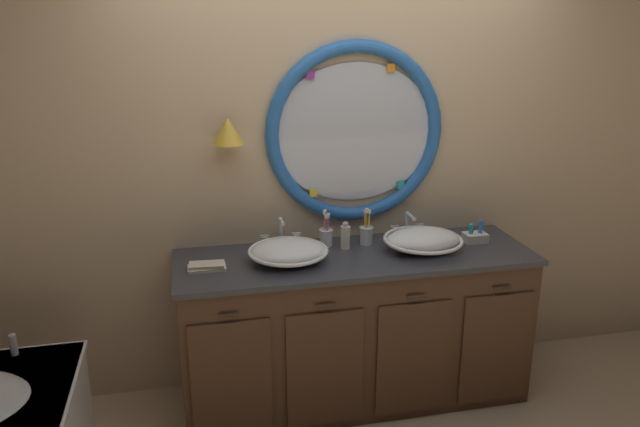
# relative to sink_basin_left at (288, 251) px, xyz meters

# --- Properties ---
(ground_plane) EXTENTS (14.00, 14.00, 0.00)m
(ground_plane) POSITION_rel_sink_basin_left_xyz_m (0.35, -0.22, -0.95)
(ground_plane) COLOR tan
(back_wall_assembly) EXTENTS (6.40, 0.26, 2.60)m
(back_wall_assembly) POSITION_rel_sink_basin_left_xyz_m (0.36, 0.37, 0.37)
(back_wall_assembly) COLOR #D6B78E
(back_wall_assembly) RESTS_ON ground_plane
(vanity_counter) EXTENTS (1.97, 0.65, 0.89)m
(vanity_counter) POSITION_rel_sink_basin_left_xyz_m (0.38, 0.03, -0.50)
(vanity_counter) COLOR brown
(vanity_counter) RESTS_ON ground_plane
(sink_basin_left) EXTENTS (0.43, 0.43, 0.12)m
(sink_basin_left) POSITION_rel_sink_basin_left_xyz_m (0.00, 0.00, 0.00)
(sink_basin_left) COLOR white
(sink_basin_left) RESTS_ON vanity_counter
(sink_basin_right) EXTENTS (0.44, 0.44, 0.13)m
(sink_basin_right) POSITION_rel_sink_basin_left_xyz_m (0.76, 0.00, 0.00)
(sink_basin_right) COLOR white
(sink_basin_right) RESTS_ON vanity_counter
(faucet_set_left) EXTENTS (0.23, 0.11, 0.17)m
(faucet_set_left) POSITION_rel_sink_basin_left_xyz_m (-0.00, 0.25, 0.00)
(faucet_set_left) COLOR silver
(faucet_set_left) RESTS_ON vanity_counter
(faucet_set_right) EXTENTS (0.21, 0.13, 0.15)m
(faucet_set_right) POSITION_rel_sink_basin_left_xyz_m (0.76, 0.25, -0.00)
(faucet_set_right) COLOR silver
(faucet_set_right) RESTS_ON vanity_counter
(toothbrush_holder_left) EXTENTS (0.08, 0.08, 0.21)m
(toothbrush_holder_left) POSITION_rel_sink_basin_left_xyz_m (0.25, 0.20, -0.00)
(toothbrush_holder_left) COLOR white
(toothbrush_holder_left) RESTS_ON vanity_counter
(toothbrush_holder_right) EXTENTS (0.08, 0.08, 0.22)m
(toothbrush_holder_right) POSITION_rel_sink_basin_left_xyz_m (0.48, 0.18, -0.00)
(toothbrush_holder_right) COLOR silver
(toothbrush_holder_right) RESTS_ON vanity_counter
(soap_dispenser) EXTENTS (0.05, 0.06, 0.16)m
(soap_dispenser) POSITION_rel_sink_basin_left_xyz_m (0.35, 0.13, 0.01)
(soap_dispenser) COLOR #EFE5C6
(soap_dispenser) RESTS_ON vanity_counter
(folded_hand_towel) EXTENTS (0.20, 0.11, 0.03)m
(folded_hand_towel) POSITION_rel_sink_basin_left_xyz_m (-0.43, -0.01, -0.04)
(folded_hand_towel) COLOR beige
(folded_hand_towel) RESTS_ON vanity_counter
(toiletry_basket) EXTENTS (0.13, 0.10, 0.13)m
(toiletry_basket) POSITION_rel_sink_basin_left_xyz_m (1.11, 0.07, -0.03)
(toiletry_basket) COLOR beige
(toiletry_basket) RESTS_ON vanity_counter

